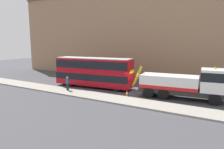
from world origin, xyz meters
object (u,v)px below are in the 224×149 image
recovery_tow_truck (186,83)px  pedestrian_onlooker (67,84)px  double_decker_bus (94,71)px  traffic_cone_near_bus (127,94)px

recovery_tow_truck → pedestrian_onlooker: (-13.58, -3.67, -0.77)m
recovery_tow_truck → double_decker_bus: double_decker_bus is taller
recovery_tow_truck → double_decker_bus: size_ratio=0.91×
double_decker_bus → traffic_cone_near_bus: 6.76m
traffic_cone_near_bus → double_decker_bus: bearing=160.9°
recovery_tow_truck → pedestrian_onlooker: recovery_tow_truck is taller
pedestrian_onlooker → double_decker_bus: bearing=42.9°
recovery_tow_truck → traffic_cone_near_bus: (-5.97, -2.17, -1.42)m
pedestrian_onlooker → traffic_cone_near_bus: bearing=-13.8°
pedestrian_onlooker → recovery_tow_truck: bearing=-9.8°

